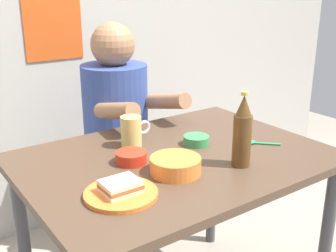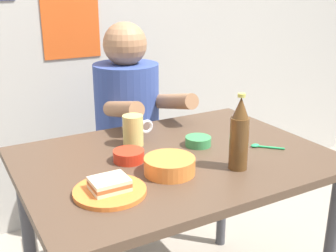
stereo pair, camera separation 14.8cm
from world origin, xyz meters
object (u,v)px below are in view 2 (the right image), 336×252
object	(u,v)px
dip_bowl_green	(198,141)
person_seated	(128,105)
dining_table	(175,179)
stool	(129,180)
sandwich	(109,184)
beer_bottle	(239,135)
beer_mug	(134,130)
plate_orange	(110,191)

from	to	relation	value
dip_bowl_green	person_seated	bearing A→B (deg)	93.85
dining_table	person_seated	size ratio (longest dim) A/B	1.53
stool	person_seated	world-z (taller)	person_seated
dip_bowl_green	stool	bearing A→B (deg)	93.77
dining_table	dip_bowl_green	bearing A→B (deg)	18.53
dining_table	sandwich	size ratio (longest dim) A/B	10.00
dining_table	beer_bottle	size ratio (longest dim) A/B	4.20
dip_bowl_green	dining_table	bearing A→B (deg)	-161.47
stool	dip_bowl_green	xyz separation A→B (m)	(0.04, -0.59, 0.41)
sandwich	beer_mug	size ratio (longest dim) A/B	0.87
plate_orange	beer_mug	world-z (taller)	beer_mug
plate_orange	dining_table	bearing A→B (deg)	26.17
person_seated	beer_bottle	xyz separation A→B (m)	(0.04, -0.82, 0.09)
sandwich	beer_bottle	world-z (taller)	beer_bottle
stool	beer_mug	distance (m)	0.67
sandwich	stool	bearing A→B (deg)	62.57
stool	person_seated	xyz separation A→B (m)	(0.00, -0.01, 0.42)
stool	plate_orange	distance (m)	0.97
dining_table	beer_bottle	xyz separation A→B (m)	(0.13, -0.20, 0.21)
beer_mug	stool	bearing A→B (deg)	69.05
dining_table	stool	distance (m)	0.70
sandwich	beer_bottle	bearing A→B (deg)	-5.52
dining_table	person_seated	bearing A→B (deg)	81.54
sandwich	beer_mug	world-z (taller)	beer_mug
stool	sandwich	bearing A→B (deg)	-117.43
stool	dip_bowl_green	size ratio (longest dim) A/B	4.50
beer_bottle	dip_bowl_green	world-z (taller)	beer_bottle
person_seated	beer_mug	distance (m)	0.48
beer_mug	dip_bowl_green	distance (m)	0.25
dip_bowl_green	sandwich	bearing A→B (deg)	-155.98
dip_bowl_green	beer_mug	bearing A→B (deg)	148.96
person_seated	beer_bottle	distance (m)	0.82
dining_table	sandwich	bearing A→B (deg)	-153.83
plate_orange	beer_bottle	xyz separation A→B (m)	(0.45, -0.04, 0.11)
plate_orange	beer_mug	size ratio (longest dim) A/B	1.75
dining_table	dip_bowl_green	xyz separation A→B (m)	(0.13, 0.04, 0.11)
sandwich	dip_bowl_green	size ratio (longest dim) A/B	1.10
beer_bottle	dip_bowl_green	bearing A→B (deg)	90.22
stool	dining_table	bearing A→B (deg)	-98.31
beer_bottle	sandwich	bearing A→B (deg)	174.48
plate_orange	sandwich	bearing A→B (deg)	0.00
beer_mug	beer_bottle	bearing A→B (deg)	-59.92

